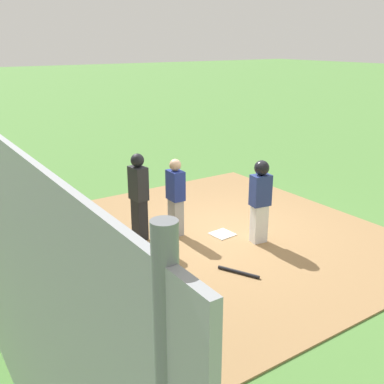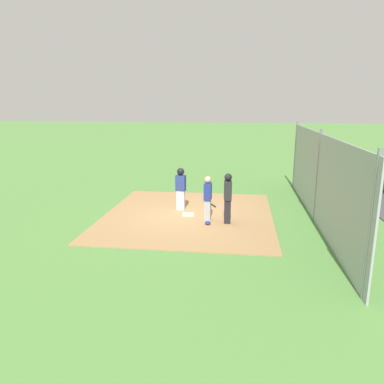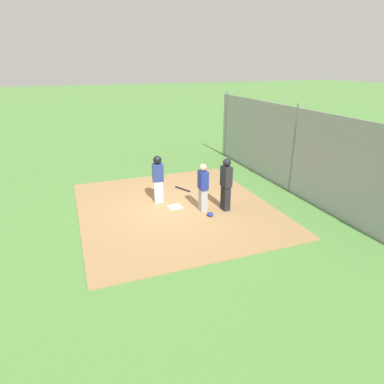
# 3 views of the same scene
# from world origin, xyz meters

# --- Properties ---
(ground_plane) EXTENTS (140.00, 140.00, 0.00)m
(ground_plane) POSITION_xyz_m (0.00, 0.00, 0.00)
(ground_plane) COLOR #51843D
(dirt_infield) EXTENTS (7.20, 6.40, 0.03)m
(dirt_infield) POSITION_xyz_m (0.00, 0.00, 0.01)
(dirt_infield) COLOR #9E774C
(dirt_infield) RESTS_ON ground_plane
(home_plate) EXTENTS (0.47, 0.47, 0.02)m
(home_plate) POSITION_xyz_m (0.00, 0.00, 0.04)
(home_plate) COLOR white
(home_plate) RESTS_ON dirt_infield
(catcher) EXTENTS (0.39, 0.27, 1.64)m
(catcher) POSITION_xyz_m (-0.57, -0.80, 0.88)
(catcher) COLOR #9E9EA3
(catcher) RESTS_ON dirt_infield
(umpire) EXTENTS (0.40, 0.29, 1.80)m
(umpire) POSITION_xyz_m (-0.80, -1.53, 0.99)
(umpire) COLOR black
(umpire) RESTS_ON dirt_infield
(runner) EXTENTS (0.31, 0.41, 1.71)m
(runner) POSITION_xyz_m (0.68, 0.40, 1.01)
(runner) COLOR silver
(runner) RESTS_ON dirt_infield
(baseball_bat) EXTENTS (0.73, 0.40, 0.06)m
(baseball_bat) POSITION_xyz_m (1.50, -0.80, 0.06)
(baseball_bat) COLOR black
(baseball_bat) RESTS_ON dirt_infield
(catcher_mask) EXTENTS (0.24, 0.20, 0.12)m
(catcher_mask) POSITION_xyz_m (-1.08, -0.85, 0.09)
(catcher_mask) COLOR navy
(catcher_mask) RESTS_ON dirt_infield
(backstop_fence) EXTENTS (12.00, 0.10, 3.35)m
(backstop_fence) POSITION_xyz_m (0.00, -4.72, 1.60)
(backstop_fence) COLOR #93999E
(backstop_fence) RESTS_ON ground_plane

